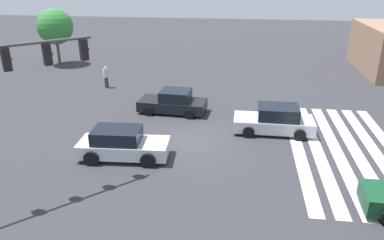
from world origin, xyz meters
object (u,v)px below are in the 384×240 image
at_px(car_2, 275,120).
at_px(tree_corner_a, 55,27).
at_px(pedestrian, 106,76).
at_px(car_1, 122,144).
at_px(car_0, 173,102).

xyz_separation_m(car_2, tree_corner_a, (13.78, 19.56, 2.85)).
distance_m(car_2, tree_corner_a, 24.10).
relative_size(pedestrian, tree_corner_a, 0.32).
bearing_deg(car_1, car_0, 75.08).
bearing_deg(pedestrian, car_0, 11.08).
height_order(car_2, pedestrian, pedestrian).
xyz_separation_m(pedestrian, tree_corner_a, (6.82, 7.22, 2.62)).
distance_m(car_1, tree_corner_a, 21.78).
relative_size(car_0, car_1, 0.99).
distance_m(car_2, pedestrian, 14.17).
distance_m(car_0, pedestrian, 7.66).
bearing_deg(tree_corner_a, car_0, -130.55).
bearing_deg(car_2, pedestrian, -29.28).
xyz_separation_m(car_0, car_1, (-6.50, 1.30, 0.06)).
relative_size(car_2, pedestrian, 2.59).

